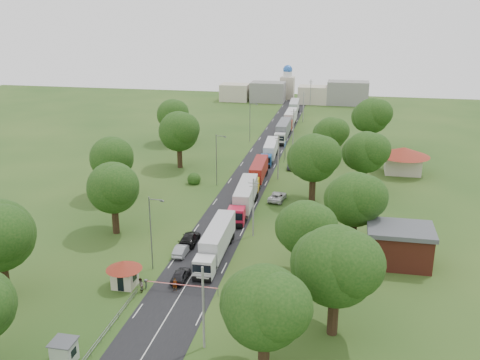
% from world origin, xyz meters
% --- Properties ---
extents(ground, '(260.00, 260.00, 0.00)m').
position_xyz_m(ground, '(0.00, 0.00, 0.00)').
color(ground, '#224517').
rests_on(ground, ground).
extents(road, '(8.00, 200.00, 0.04)m').
position_xyz_m(road, '(0.00, 20.00, 0.00)').
color(road, black).
rests_on(road, ground).
extents(boom_barrier, '(9.22, 0.35, 1.18)m').
position_xyz_m(boom_barrier, '(-1.36, -25.00, 0.89)').
color(boom_barrier, slate).
rests_on(boom_barrier, ground).
extents(guard_booth, '(4.40, 4.40, 3.45)m').
position_xyz_m(guard_booth, '(-7.20, -25.00, 2.16)').
color(guard_booth, beige).
rests_on(guard_booth, ground).
extents(kiosk, '(2.30, 2.30, 2.41)m').
position_xyz_m(kiosk, '(-7.00, -40.00, 1.23)').
color(kiosk, '#99A593').
rests_on(kiosk, ground).
extents(guard_rail, '(0.10, 17.00, 1.70)m').
position_xyz_m(guard_rail, '(-5.00, -35.00, 0.00)').
color(guard_rail, slate).
rests_on(guard_rail, ground).
extents(info_sign, '(0.12, 3.10, 4.10)m').
position_xyz_m(info_sign, '(5.20, 35.00, 3.00)').
color(info_sign, slate).
rests_on(info_sign, ground).
extents(pole_0, '(1.60, 0.24, 9.00)m').
position_xyz_m(pole_0, '(5.50, -35.00, 4.68)').
color(pole_0, gray).
rests_on(pole_0, ground).
extents(pole_1, '(1.60, 0.24, 9.00)m').
position_xyz_m(pole_1, '(5.50, -7.00, 4.68)').
color(pole_1, gray).
rests_on(pole_1, ground).
extents(pole_2, '(1.60, 0.24, 9.00)m').
position_xyz_m(pole_2, '(5.50, 21.00, 4.68)').
color(pole_2, gray).
rests_on(pole_2, ground).
extents(pole_3, '(1.60, 0.24, 9.00)m').
position_xyz_m(pole_3, '(5.50, 49.00, 4.68)').
color(pole_3, gray).
rests_on(pole_3, ground).
extents(pole_4, '(1.60, 0.24, 9.00)m').
position_xyz_m(pole_4, '(5.50, 77.00, 4.68)').
color(pole_4, gray).
rests_on(pole_4, ground).
extents(pole_5, '(1.60, 0.24, 9.00)m').
position_xyz_m(pole_5, '(5.50, 105.00, 4.68)').
color(pole_5, gray).
rests_on(pole_5, ground).
extents(lamp_0, '(2.03, 0.22, 10.00)m').
position_xyz_m(lamp_0, '(-5.35, -20.00, 5.55)').
color(lamp_0, slate).
rests_on(lamp_0, ground).
extents(lamp_1, '(2.03, 0.22, 10.00)m').
position_xyz_m(lamp_1, '(-5.35, 15.00, 5.55)').
color(lamp_1, slate).
rests_on(lamp_1, ground).
extents(lamp_2, '(2.03, 0.22, 10.00)m').
position_xyz_m(lamp_2, '(-5.35, 50.00, 5.55)').
color(lamp_2, slate).
rests_on(lamp_2, ground).
extents(tree_0, '(8.80, 8.80, 11.07)m').
position_xyz_m(tree_0, '(11.99, -37.84, 7.22)').
color(tree_0, '#382616').
rests_on(tree_0, ground).
extents(tree_1, '(9.60, 9.60, 12.05)m').
position_xyz_m(tree_1, '(17.99, -29.83, 7.85)').
color(tree_1, '#382616').
rests_on(tree_1, ground).
extents(tree_2, '(8.00, 8.00, 10.10)m').
position_xyz_m(tree_2, '(13.99, -17.86, 6.60)').
color(tree_2, '#382616').
rests_on(tree_2, ground).
extents(tree_3, '(8.80, 8.80, 11.07)m').
position_xyz_m(tree_3, '(19.99, -7.84, 7.22)').
color(tree_3, '#382616').
rests_on(tree_3, ground).
extents(tree_4, '(9.60, 9.60, 12.05)m').
position_xyz_m(tree_4, '(12.99, 10.17, 7.85)').
color(tree_4, '#382616').
rests_on(tree_4, ground).
extents(tree_5, '(8.80, 8.80, 11.07)m').
position_xyz_m(tree_5, '(21.99, 18.16, 7.22)').
color(tree_5, '#382616').
rests_on(tree_5, ground).
extents(tree_6, '(8.00, 8.00, 10.10)m').
position_xyz_m(tree_6, '(14.99, 35.14, 6.60)').
color(tree_6, '#382616').
rests_on(tree_6, ground).
extents(tree_7, '(9.60, 9.60, 12.05)m').
position_xyz_m(tree_7, '(23.99, 50.17, 7.85)').
color(tree_7, '#382616').
rests_on(tree_7, ground).
extents(tree_10, '(8.80, 8.80, 11.07)m').
position_xyz_m(tree_10, '(-15.01, -9.84, 7.22)').
color(tree_10, '#382616').
rests_on(tree_10, ground).
extents(tree_11, '(8.80, 8.80, 11.07)m').
position_xyz_m(tree_11, '(-22.01, 5.16, 7.22)').
color(tree_11, '#382616').
rests_on(tree_11, ground).
extents(tree_12, '(9.60, 9.60, 12.05)m').
position_xyz_m(tree_12, '(-16.01, 25.17, 7.85)').
color(tree_12, '#382616').
rests_on(tree_12, ground).
extents(tree_13, '(8.80, 8.80, 11.07)m').
position_xyz_m(tree_13, '(-24.01, 45.16, 7.22)').
color(tree_13, '#382616').
rests_on(tree_13, ground).
extents(house_brick, '(8.60, 6.60, 5.20)m').
position_xyz_m(house_brick, '(26.00, -12.00, 2.65)').
color(house_brick, maroon).
rests_on(house_brick, ground).
extents(house_cream, '(10.08, 10.08, 5.80)m').
position_xyz_m(house_cream, '(30.00, 30.00, 3.64)').
color(house_cream, beige).
rests_on(house_cream, ground).
extents(distant_town, '(52.00, 8.00, 8.00)m').
position_xyz_m(distant_town, '(0.68, 110.00, 3.49)').
color(distant_town, gray).
rests_on(distant_town, ground).
extents(church, '(5.00, 5.00, 12.30)m').
position_xyz_m(church, '(-4.00, 118.00, 5.39)').
color(church, beige).
rests_on(church, ground).
extents(truck_0, '(2.80, 14.92, 4.13)m').
position_xyz_m(truck_0, '(1.79, -14.80, 2.19)').
color(truck_0, silver).
rests_on(truck_0, ground).
extents(truck_1, '(3.37, 15.54, 4.29)m').
position_xyz_m(truck_1, '(2.27, 2.90, 2.28)').
color(truck_1, red).
rests_on(truck_1, ground).
extents(truck_2, '(2.80, 13.96, 3.86)m').
position_xyz_m(truck_2, '(1.96, 18.26, 2.05)').
color(truck_2, yellow).
rests_on(truck_2, ground).
extents(truck_3, '(3.00, 13.96, 3.86)m').
position_xyz_m(truck_3, '(1.88, 34.81, 2.05)').
color(truck_3, '#184B90').
rests_on(truck_3, ground).
extents(truck_4, '(2.74, 15.58, 4.32)m').
position_xyz_m(truck_4, '(2.33, 54.79, 2.29)').
color(truck_4, silver).
rests_on(truck_4, ground).
extents(truck_5, '(2.57, 15.02, 4.17)m').
position_xyz_m(truck_5, '(2.38, 70.78, 2.21)').
color(truck_5, maroon).
rests_on(truck_5, ground).
extents(truck_6, '(3.13, 15.17, 4.19)m').
position_xyz_m(truck_6, '(1.66, 87.65, 2.23)').
color(truck_6, '#25632D').
rests_on(truck_6, ground).
extents(car_lane_front, '(1.77, 4.30, 1.46)m').
position_xyz_m(car_lane_front, '(-1.00, -22.23, 0.73)').
color(car_lane_front, black).
rests_on(car_lane_front, ground).
extents(car_lane_mid, '(1.68, 4.43, 1.44)m').
position_xyz_m(car_lane_mid, '(-3.00, -15.15, 0.72)').
color(car_lane_mid, '#979A9E').
rests_on(car_lane_mid, ground).
extents(car_lane_rear, '(2.46, 5.65, 1.62)m').
position_xyz_m(car_lane_rear, '(-3.00, -11.61, 0.81)').
color(car_lane_rear, black).
rests_on(car_lane_rear, ground).
extents(car_verge_near, '(3.07, 5.59, 1.48)m').
position_xyz_m(car_verge_near, '(7.02, 8.83, 0.74)').
color(car_verge_near, silver).
rests_on(car_verge_near, ground).
extents(car_verge_far, '(1.95, 4.17, 1.38)m').
position_xyz_m(car_verge_far, '(7.25, 28.54, 0.69)').
color(car_verge_far, slate).
rests_on(car_verge_far, ground).
extents(pedestrian_near, '(0.63, 0.44, 1.62)m').
position_xyz_m(pedestrian_near, '(-0.88, -24.84, 0.81)').
color(pedestrian_near, gray).
rests_on(pedestrian_near, ground).
extents(pedestrian_booth, '(1.01, 1.09, 1.80)m').
position_xyz_m(pedestrian_booth, '(-4.80, -26.00, 0.90)').
color(pedestrian_booth, gray).
rests_on(pedestrian_booth, ground).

